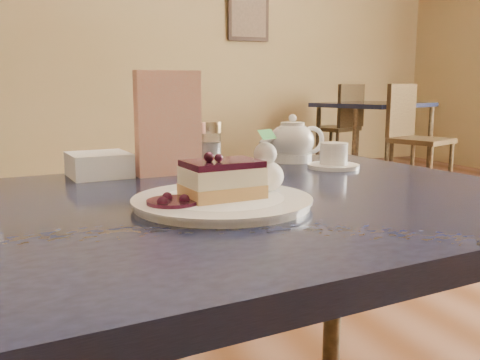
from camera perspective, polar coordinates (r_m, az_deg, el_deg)
name	(u,v)px	position (r m, az deg, el deg)	size (l,w,h in m)	color
main_table	(209,245)	(0.84, -3.28, -6.97)	(1.18, 0.85, 0.69)	black
dessert_plate	(222,202)	(0.78, -1.91, -2.35)	(0.26, 0.26, 0.01)	white
cheesecake_slice	(222,180)	(0.77, -1.93, 0.05)	(0.12, 0.09, 0.06)	#EEB958
whipped_cream	(265,176)	(0.82, 2.69, 0.44)	(0.06, 0.06, 0.05)	white
berry_sauce	(173,202)	(0.74, -7.16, -2.33)	(0.07, 0.07, 0.01)	black
tea_set	(300,146)	(1.22, 6.44, 3.67)	(0.19, 0.23, 0.10)	white
menu_card	(168,124)	(1.05, -7.64, 5.99)	(0.13, 0.03, 0.20)	beige
sugar_shaker	(208,145)	(1.11, -3.38, 3.71)	(0.06, 0.06, 0.10)	white
napkin_stack	(99,165)	(1.07, -14.82, 1.59)	(0.11, 0.11, 0.05)	white
bg_table_far_right	(371,173)	(5.13, 13.81, 0.78)	(1.16, 1.73, 1.15)	black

